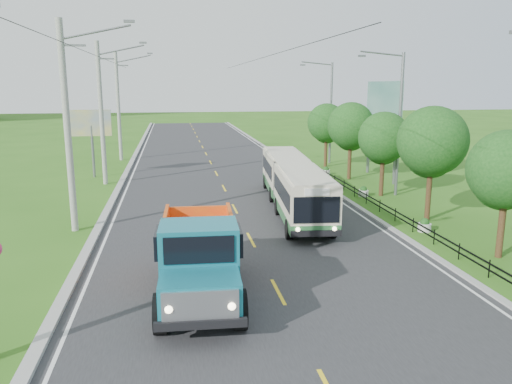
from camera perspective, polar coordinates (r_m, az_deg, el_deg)
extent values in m
plane|color=#2E6117|center=(17.60, 2.54, -11.36)|extent=(240.00, 240.00, 0.00)
cube|color=#28282B|center=(36.62, -4.00, 1.06)|extent=(14.00, 120.00, 0.02)
cube|color=#9E9E99|center=(36.64, -15.28, 0.76)|extent=(0.40, 120.00, 0.15)
cube|color=#9E9E99|center=(37.96, 6.80, 1.46)|extent=(0.30, 120.00, 0.10)
cube|color=silver|center=(36.60, -14.42, 0.71)|extent=(0.12, 120.00, 0.00)
cube|color=silver|center=(37.82, 6.07, 1.39)|extent=(0.12, 120.00, 0.00)
cube|color=yellow|center=(17.60, 2.54, -11.30)|extent=(0.12, 2.20, 0.00)
cube|color=black|center=(32.60, 11.19, 0.00)|extent=(0.04, 40.00, 0.60)
cylinder|color=gray|center=(25.33, -20.76, 6.78)|extent=(0.32, 0.32, 10.00)
cube|color=slate|center=(25.23, -20.27, 15.46)|extent=(1.20, 0.10, 0.10)
cube|color=slate|center=(25.01, -14.29, 18.39)|extent=(0.50, 0.18, 0.12)
cylinder|color=gray|center=(37.16, -17.27, 8.47)|extent=(0.32, 0.32, 10.00)
cube|color=slate|center=(37.08, -16.85, 14.37)|extent=(1.20, 0.10, 0.10)
cube|color=slate|center=(36.94, -12.79, 16.31)|extent=(0.50, 0.18, 0.12)
cylinder|color=gray|center=(49.06, -15.45, 9.33)|extent=(0.32, 0.32, 10.00)
cube|color=slate|center=(49.01, -15.11, 13.80)|extent=(1.20, 0.10, 0.10)
cube|color=slate|center=(48.90, -12.04, 15.24)|extent=(0.50, 0.18, 0.12)
cylinder|color=#382314|center=(22.84, 26.27, -3.17)|extent=(0.28, 0.28, 2.97)
sphere|color=#124213|center=(22.41, 26.80, 2.34)|extent=(3.18, 3.18, 3.18)
sphere|color=#124213|center=(23.02, 26.33, 1.00)|extent=(2.33, 2.33, 2.33)
cylinder|color=#382314|center=(27.73, 19.16, 0.35)|extent=(0.28, 0.28, 3.36)
sphere|color=#124213|center=(27.36, 19.52, 5.52)|extent=(3.60, 3.60, 3.60)
sphere|color=#124213|center=(27.97, 19.29, 4.18)|extent=(2.64, 2.64, 2.64)
cylinder|color=#382314|center=(33.05, 14.20, 2.16)|extent=(0.28, 0.28, 3.02)
sphere|color=#124213|center=(32.75, 14.41, 6.07)|extent=(3.24, 3.24, 3.24)
sphere|color=#124213|center=(33.35, 14.32, 5.06)|extent=(2.38, 2.38, 2.38)
cylinder|color=#382314|center=(38.53, 10.65, 3.86)|extent=(0.28, 0.28, 3.25)
sphere|color=#124213|center=(38.26, 10.80, 7.47)|extent=(3.48, 3.48, 3.48)
sphere|color=#124213|center=(38.86, 10.78, 6.51)|extent=(2.55, 2.55, 2.55)
cylinder|color=#382314|center=(44.17, 7.98, 4.88)|extent=(0.28, 0.28, 3.08)
sphere|color=#124213|center=(43.94, 8.07, 7.86)|extent=(3.30, 3.30, 3.30)
sphere|color=#124213|center=(44.53, 8.10, 7.07)|extent=(2.42, 2.42, 2.42)
cylinder|color=slate|center=(33.10, 16.07, 7.29)|extent=(0.20, 0.20, 9.00)
cylinder|color=slate|center=(32.48, 14.23, 15.09)|extent=(2.80, 0.10, 0.34)
cube|color=slate|center=(31.98, 12.01, 14.97)|extent=(0.45, 0.16, 0.12)
cylinder|color=slate|center=(46.10, 8.54, 8.85)|extent=(0.20, 0.20, 9.00)
cylinder|color=slate|center=(45.66, 6.99, 14.39)|extent=(2.80, 0.10, 0.34)
cube|color=slate|center=(45.31, 5.36, 14.26)|extent=(0.45, 0.16, 0.12)
cylinder|color=silver|center=(25.80, 18.69, -3.85)|extent=(0.64, 0.64, 0.40)
sphere|color=#124213|center=(25.73, 18.73, -3.32)|extent=(0.44, 0.44, 0.44)
cylinder|color=silver|center=(32.83, 12.17, -0.14)|extent=(0.64, 0.64, 0.40)
sphere|color=#124213|center=(32.78, 12.19, 0.29)|extent=(0.44, 0.44, 0.44)
cylinder|color=silver|center=(40.23, 8.00, 2.24)|extent=(0.64, 0.64, 0.40)
sphere|color=#124213|center=(40.19, 8.01, 2.59)|extent=(0.44, 0.44, 0.44)
cylinder|color=slate|center=(40.55, -18.14, 4.41)|extent=(0.20, 0.20, 4.00)
cube|color=yellow|center=(40.34, -18.35, 7.51)|extent=(3.00, 0.15, 2.00)
cylinder|color=slate|center=(37.09, 15.68, 4.67)|extent=(0.24, 0.24, 5.00)
cylinder|color=slate|center=(41.63, 12.77, 5.59)|extent=(0.24, 0.24, 5.00)
cube|color=#144C47|center=(39.11, 14.39, 9.96)|extent=(0.20, 6.00, 3.00)
cube|color=#276131|center=(25.36, 5.42, -2.31)|extent=(2.88, 6.96, 0.50)
cube|color=beige|center=(25.10, 5.47, 0.17)|extent=(2.88, 6.96, 1.75)
cube|color=black|center=(25.10, 5.47, 0.19)|extent=(2.87, 6.43, 0.86)
cube|color=#276131|center=(32.56, 3.25, 0.95)|extent=(2.84, 6.51, 0.50)
cube|color=beige|center=(32.36, 3.28, 2.90)|extent=(2.84, 6.51, 1.75)
cube|color=black|center=(32.36, 3.28, 2.91)|extent=(2.83, 5.98, 0.86)
cube|color=#4C4C4C|center=(28.87, 4.20, 1.26)|extent=(2.20, 1.10, 2.15)
cube|color=black|center=(21.87, 6.95, -2.05)|extent=(2.03, 0.24, 1.18)
cylinder|color=black|center=(23.24, 3.79, -4.26)|extent=(0.38, 0.96, 0.94)
cylinder|color=black|center=(23.61, 8.72, -4.11)|extent=(0.38, 0.96, 0.94)
cylinder|color=black|center=(27.49, 2.52, -1.66)|extent=(0.38, 0.96, 0.94)
cylinder|color=black|center=(27.80, 6.71, -1.58)|extent=(0.38, 0.96, 0.94)
cylinder|color=black|center=(30.46, 1.84, -0.29)|extent=(0.38, 0.96, 0.94)
cylinder|color=black|center=(30.74, 5.64, -0.23)|extent=(0.38, 0.96, 0.94)
cylinder|color=black|center=(34.52, 1.12, 1.19)|extent=(0.38, 0.96, 0.94)
cylinder|color=black|center=(34.77, 4.48, 1.23)|extent=(0.38, 0.96, 0.94)
cube|color=#14697B|center=(14.47, -6.40, -11.64)|extent=(2.36, 1.63, 1.09)
cube|color=#14697B|center=(15.79, -6.51, -7.44)|extent=(2.48, 1.86, 2.18)
cube|color=black|center=(15.62, -6.56, -5.56)|extent=(2.70, 1.54, 0.76)
cube|color=black|center=(16.97, -6.45, -9.76)|extent=(1.40, 6.58, 0.27)
cube|color=red|center=(18.37, -6.58, -4.45)|extent=(2.66, 3.38, 1.42)
cylinder|color=black|center=(14.96, -10.86, -13.48)|extent=(0.44, 1.22, 1.20)
cylinder|color=black|center=(14.96, -1.85, -13.26)|extent=(0.44, 1.22, 1.20)
cylinder|color=black|center=(18.98, -9.99, -7.81)|extent=(0.44, 1.22, 1.20)
cylinder|color=black|center=(18.98, -3.02, -7.64)|extent=(0.44, 1.22, 1.20)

